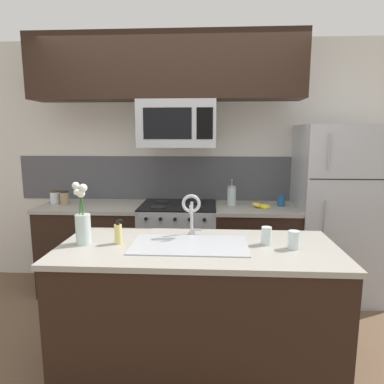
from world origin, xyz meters
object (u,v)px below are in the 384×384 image
object	(u,v)px
storage_jar_tall	(55,197)
refrigerator	(337,212)
stove_range	(179,248)
spare_glass	(294,240)
storage_jar_medium	(65,198)
coffee_tin	(281,201)
flower_vase	(83,224)
sink_faucet	(191,209)
banana_bunch	(262,206)
microwave	(178,124)
french_press	(232,196)
dish_soap_bottle	(118,234)
drinking_glass	(266,236)

from	to	relation	value
storage_jar_tall	refrigerator	bearing A→B (deg)	-0.14
stove_range	spare_glass	xyz separation A→B (m)	(0.86, -1.28, 0.51)
storage_jar_medium	coffee_tin	size ratio (longest dim) A/B	1.28
coffee_tin	flower_vase	xyz separation A→B (m)	(-1.55, -1.31, 0.08)
storage_jar_tall	sink_faucet	size ratio (longest dim) A/B	0.44
coffee_tin	banana_bunch	bearing A→B (deg)	-152.12
microwave	banana_bunch	xyz separation A→B (m)	(0.83, -0.04, -0.79)
french_press	coffee_tin	world-z (taller)	french_press
stove_range	dish_soap_bottle	xyz separation A→B (m)	(-0.28, -1.24, 0.52)
microwave	coffee_tin	distance (m)	1.29
french_press	sink_faucet	bearing A→B (deg)	-107.39
storage_jar_tall	banana_bunch	bearing A→B (deg)	-2.34
sink_faucet	flower_vase	bearing A→B (deg)	-162.95
storage_jar_tall	drinking_glass	xyz separation A→B (m)	(2.00, -1.23, -0.01)
coffee_tin	spare_glass	world-z (taller)	spare_glass
stove_range	storage_jar_medium	xyz separation A→B (m)	(-1.18, -0.01, 0.52)
dish_soap_bottle	spare_glass	size ratio (longest dim) A/B	1.42
stove_range	dish_soap_bottle	world-z (taller)	dish_soap_bottle
storage_jar_medium	coffee_tin	world-z (taller)	storage_jar_medium
microwave	storage_jar_medium	bearing A→B (deg)	179.39
sink_faucet	flower_vase	xyz separation A→B (m)	(-0.70, -0.22, -0.06)
refrigerator	spare_glass	bearing A→B (deg)	-119.52
french_press	flower_vase	bearing A→B (deg)	-128.53
storage_jar_medium	flower_vase	world-z (taller)	flower_vase
drinking_glass	storage_jar_medium	bearing A→B (deg)	147.65
spare_glass	refrigerator	bearing A→B (deg)	60.48
storage_jar_medium	banana_bunch	world-z (taller)	storage_jar_medium
flower_vase	refrigerator	bearing A→B (deg)	31.30
microwave	storage_jar_tall	bearing A→B (deg)	177.88
french_press	drinking_glass	xyz separation A→B (m)	(0.16, -1.26, -0.04)
refrigerator	dish_soap_bottle	distance (m)	2.26
stove_range	banana_bunch	distance (m)	0.96
banana_bunch	drinking_glass	size ratio (longest dim) A/B	1.61
microwave	dish_soap_bottle	distance (m)	1.46
storage_jar_medium	drinking_glass	size ratio (longest dim) A/B	1.19
dish_soap_bottle	flower_vase	size ratio (longest dim) A/B	0.40
refrigerator	dish_soap_bottle	bearing A→B (deg)	-146.10
microwave	french_press	size ratio (longest dim) A/B	2.79
stove_range	drinking_glass	distance (m)	1.48
dish_soap_bottle	flower_vase	bearing A→B (deg)	-175.14
refrigerator	banana_bunch	distance (m)	0.77
microwave	refrigerator	bearing A→B (deg)	1.47
stove_range	sink_faucet	xyz separation A→B (m)	(0.20, -1.04, 0.65)
coffee_tin	drinking_glass	world-z (taller)	drinking_glass
refrigerator	sink_faucet	xyz separation A→B (m)	(-1.40, -1.06, 0.25)
coffee_tin	microwave	bearing A→B (deg)	-176.10
french_press	sink_faucet	xyz separation A→B (m)	(-0.35, -1.10, 0.10)
french_press	sink_faucet	distance (m)	1.16
french_press	spare_glass	size ratio (longest dim) A/B	2.29
coffee_tin	dish_soap_bottle	xyz separation A→B (m)	(-1.32, -1.29, 0.01)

